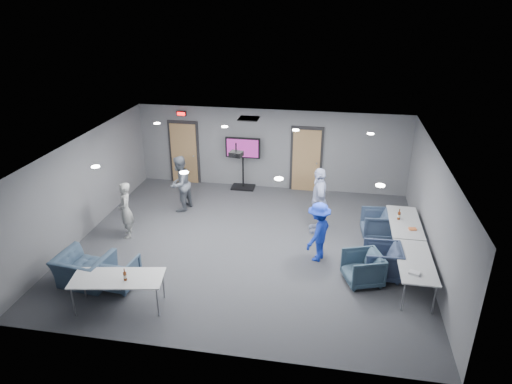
% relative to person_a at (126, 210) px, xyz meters
% --- Properties ---
extents(floor, '(9.00, 9.00, 0.00)m').
position_rel_person_a_xyz_m(floor, '(3.33, 0.08, -0.78)').
color(floor, '#313338').
rests_on(floor, ground).
extents(ceiling, '(9.00, 9.00, 0.00)m').
position_rel_person_a_xyz_m(ceiling, '(3.33, 0.08, 1.92)').
color(ceiling, white).
rests_on(ceiling, wall_back).
extents(wall_back, '(9.00, 0.02, 2.70)m').
position_rel_person_a_xyz_m(wall_back, '(3.33, 4.08, 0.57)').
color(wall_back, slate).
rests_on(wall_back, floor).
extents(wall_front, '(9.00, 0.02, 2.70)m').
position_rel_person_a_xyz_m(wall_front, '(3.33, -3.92, 0.57)').
color(wall_front, slate).
rests_on(wall_front, floor).
extents(wall_left, '(0.02, 8.00, 2.70)m').
position_rel_person_a_xyz_m(wall_left, '(-1.17, 0.08, 0.57)').
color(wall_left, slate).
rests_on(wall_left, floor).
extents(wall_right, '(0.02, 8.00, 2.70)m').
position_rel_person_a_xyz_m(wall_right, '(7.83, 0.08, 0.57)').
color(wall_right, slate).
rests_on(wall_right, floor).
extents(door_left, '(1.06, 0.17, 2.24)m').
position_rel_person_a_xyz_m(door_left, '(0.33, 4.03, 0.29)').
color(door_left, black).
rests_on(door_left, wall_back).
extents(door_right, '(1.06, 0.17, 2.24)m').
position_rel_person_a_xyz_m(door_right, '(4.53, 4.03, 0.29)').
color(door_right, black).
rests_on(door_right, wall_back).
extents(exit_sign, '(0.32, 0.08, 0.16)m').
position_rel_person_a_xyz_m(exit_sign, '(0.33, 4.01, 1.67)').
color(exit_sign, black).
rests_on(exit_sign, wall_back).
extents(hvac_diffuser, '(0.60, 0.60, 0.03)m').
position_rel_person_a_xyz_m(hvac_diffuser, '(2.83, 2.88, 1.91)').
color(hvac_diffuser, black).
rests_on(hvac_diffuser, ceiling).
extents(downlights, '(6.18, 3.78, 0.02)m').
position_rel_person_a_xyz_m(downlights, '(3.33, 0.08, 1.91)').
color(downlights, white).
rests_on(downlights, ceiling).
extents(person_a, '(0.58, 0.67, 1.56)m').
position_rel_person_a_xyz_m(person_a, '(0.00, 0.00, 0.00)').
color(person_a, gray).
rests_on(person_a, floor).
extents(person_b, '(0.84, 0.97, 1.72)m').
position_rel_person_a_xyz_m(person_b, '(0.90, 1.84, 0.08)').
color(person_b, slate).
rests_on(person_b, floor).
extents(person_c, '(0.59, 1.15, 1.88)m').
position_rel_person_a_xyz_m(person_c, '(5.09, 1.20, 0.16)').
color(person_c, '#ADB9DF').
rests_on(person_c, floor).
extents(person_d, '(0.91, 1.13, 1.53)m').
position_rel_person_a_xyz_m(person_d, '(5.17, -0.29, -0.01)').
color(person_d, '#1D38BE').
rests_on(person_d, floor).
extents(chair_right_a, '(0.86, 0.84, 0.73)m').
position_rel_person_a_xyz_m(chair_right_a, '(6.68, 1.21, -0.42)').
color(chair_right_a, '#36465E').
rests_on(chair_right_a, floor).
extents(chair_right_b, '(0.89, 0.87, 0.79)m').
position_rel_person_a_xyz_m(chair_right_b, '(6.68, -0.77, -0.39)').
color(chair_right_b, '#34405B').
rests_on(chair_right_b, floor).
extents(chair_right_c, '(1.04, 1.02, 0.75)m').
position_rel_person_a_xyz_m(chair_right_c, '(6.23, -1.12, -0.41)').
color(chair_right_c, '#354B5D').
rests_on(chair_right_c, floor).
extents(chair_front_a, '(0.85, 0.87, 0.73)m').
position_rel_person_a_xyz_m(chair_front_a, '(0.80, -2.23, -0.42)').
color(chair_front_a, '#3D526A').
rests_on(chair_front_a, floor).
extents(chair_front_b, '(1.26, 1.13, 0.75)m').
position_rel_person_a_xyz_m(chair_front_b, '(0.01, -2.27, -0.41)').
color(chair_front_b, '#384C62').
rests_on(chair_front_b, floor).
extents(table_right_a, '(0.78, 1.87, 0.73)m').
position_rel_person_a_xyz_m(table_right_a, '(7.33, 0.73, -0.09)').
color(table_right_a, silver).
rests_on(table_right_a, floor).
extents(table_right_b, '(0.77, 1.86, 0.73)m').
position_rel_person_a_xyz_m(table_right_b, '(7.33, -1.17, -0.09)').
color(table_right_b, silver).
rests_on(table_right_b, floor).
extents(table_front_left, '(1.99, 1.10, 0.73)m').
position_rel_person_a_xyz_m(table_front_left, '(1.16, -2.92, -0.09)').
color(table_front_left, silver).
rests_on(table_front_left, floor).
extents(bottle_front, '(0.07, 0.07, 0.27)m').
position_rel_person_a_xyz_m(bottle_front, '(1.37, -2.98, 0.05)').
color(bottle_front, '#55260E').
rests_on(bottle_front, table_front_left).
extents(bottle_right, '(0.08, 0.08, 0.30)m').
position_rel_person_a_xyz_m(bottle_right, '(7.18, 0.82, 0.06)').
color(bottle_right, '#55260E').
rests_on(bottle_right, table_right_a).
extents(snack_box, '(0.20, 0.14, 0.04)m').
position_rel_person_a_xyz_m(snack_box, '(7.46, 0.31, -0.03)').
color(snack_box, orange).
rests_on(snack_box, table_right_a).
extents(wrapper, '(0.26, 0.22, 0.05)m').
position_rel_person_a_xyz_m(wrapper, '(7.24, -1.71, -0.02)').
color(wrapper, silver).
rests_on(wrapper, table_right_b).
extents(tv_stand, '(1.16, 0.55, 1.78)m').
position_rel_person_a_xyz_m(tv_stand, '(2.44, 3.83, 0.23)').
color(tv_stand, black).
rests_on(tv_stand, floor).
extents(projector, '(0.36, 0.34, 0.35)m').
position_rel_person_a_xyz_m(projector, '(2.97, 0.43, 1.63)').
color(projector, black).
rests_on(projector, ceiling).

